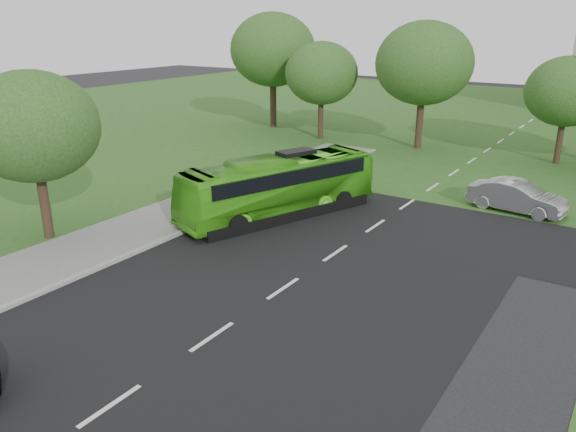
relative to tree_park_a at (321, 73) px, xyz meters
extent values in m
plane|color=black|center=(12.94, -26.88, -5.33)|extent=(160.00, 160.00, 0.00)
cube|color=black|center=(12.94, -6.88, -5.32)|extent=(14.00, 120.00, 0.01)
cube|color=black|center=(12.94, -12.88, -5.32)|extent=(80.00, 12.00, 0.01)
cube|color=silver|center=(12.94, -11.88, -5.31)|extent=(0.15, 90.00, 0.01)
cube|color=#24571D|center=(12.94, 18.12, -5.31)|extent=(120.00, 60.00, 0.01)
cube|color=#24571D|center=(-7.06, -21.88, -5.32)|extent=(18.00, 60.00, 0.01)
cylinder|color=black|center=(0.00, 0.00, -3.84)|extent=(0.45, 0.45, 2.98)
ellipsoid|color=#204617|center=(0.00, 0.00, 0.01)|extent=(5.91, 5.91, 5.02)
cylinder|color=black|center=(8.20, 0.92, -3.58)|extent=(0.53, 0.53, 3.50)
ellipsoid|color=#204617|center=(8.20, 0.92, 1.06)|extent=(7.21, 7.21, 6.12)
cylinder|color=black|center=(18.05, 1.44, -3.96)|extent=(0.41, 0.41, 2.74)
ellipsoid|color=#204617|center=(18.05, 1.44, -0.41)|extent=(5.45, 5.45, 4.63)
cylinder|color=black|center=(-6.31, 2.19, -3.39)|extent=(0.58, 0.58, 3.87)
ellipsoid|color=#204617|center=(-6.31, 2.19, 1.58)|extent=(7.59, 7.59, 6.45)
cylinder|color=black|center=(1.06, -26.42, -3.91)|extent=(0.43, 0.43, 2.84)
ellipsoid|color=#204617|center=(1.06, -26.42, -0.24)|extent=(5.63, 5.63, 4.79)
imported|color=#48B81D|center=(8.11, -18.05, -3.83)|extent=(6.10, 10.98, 3.00)
imported|color=silver|center=(18.05, -10.84, -4.53)|extent=(5.03, 2.28, 1.60)
camera|label=1|loc=(23.38, -40.39, 4.07)|focal=35.00mm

